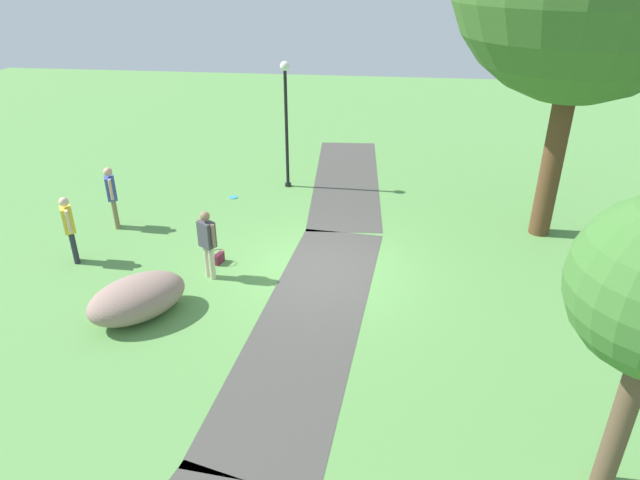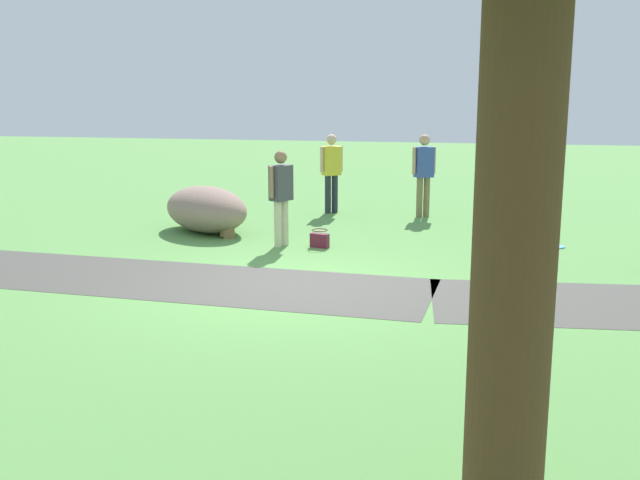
{
  "view_description": "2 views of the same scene",
  "coord_description": "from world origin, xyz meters",
  "px_view_note": "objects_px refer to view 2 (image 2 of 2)",
  "views": [
    {
      "loc": [
        11.1,
        1.4,
        6.48
      ],
      "look_at": [
        0.7,
        0.07,
        1.13
      ],
      "focal_mm": 31.05,
      "sensor_mm": 36.0,
      "label": 1
    },
    {
      "loc": [
        -2.34,
        10.24,
        2.87
      ],
      "look_at": [
        -0.68,
        1.23,
        0.92
      ],
      "focal_mm": 43.59,
      "sensor_mm": 36.0,
      "label": 2
    }
  ],
  "objects_px": {
    "lawn_boulder": "(206,209)",
    "woman_with_handbag": "(281,192)",
    "frisbee_on_grass": "(557,247)",
    "passerby_on_path": "(331,168)",
    "man_near_boulder": "(424,169)",
    "handbag_on_grass": "(320,239)",
    "backpack_by_boulder": "(228,227)"
  },
  "relations": [
    {
      "from": "lawn_boulder",
      "to": "man_near_boulder",
      "type": "distance_m",
      "value": 4.57
    },
    {
      "from": "backpack_by_boulder",
      "to": "frisbee_on_grass",
      "type": "bearing_deg",
      "value": -177.87
    },
    {
      "from": "handbag_on_grass",
      "to": "lawn_boulder",
      "type": "bearing_deg",
      "value": -22.54
    },
    {
      "from": "lawn_boulder",
      "to": "woman_with_handbag",
      "type": "bearing_deg",
      "value": 149.8
    },
    {
      "from": "lawn_boulder",
      "to": "woman_with_handbag",
      "type": "relative_size",
      "value": 1.43
    },
    {
      "from": "woman_with_handbag",
      "to": "man_near_boulder",
      "type": "relative_size",
      "value": 0.96
    },
    {
      "from": "passerby_on_path",
      "to": "frisbee_on_grass",
      "type": "distance_m",
      "value": 5.19
    },
    {
      "from": "frisbee_on_grass",
      "to": "handbag_on_grass",
      "type": "bearing_deg",
      "value": 10.53
    },
    {
      "from": "handbag_on_grass",
      "to": "woman_with_handbag",
      "type": "bearing_deg",
      "value": 0.15
    },
    {
      "from": "passerby_on_path",
      "to": "woman_with_handbag",
      "type": "bearing_deg",
      "value": 85.1
    },
    {
      "from": "passerby_on_path",
      "to": "man_near_boulder",
      "type": "bearing_deg",
      "value": 176.81
    },
    {
      "from": "handbag_on_grass",
      "to": "frisbee_on_grass",
      "type": "relative_size",
      "value": 1.31
    },
    {
      "from": "lawn_boulder",
      "to": "frisbee_on_grass",
      "type": "bearing_deg",
      "value": 177.95
    },
    {
      "from": "man_near_boulder",
      "to": "lawn_boulder",
      "type": "bearing_deg",
      "value": 30.85
    },
    {
      "from": "frisbee_on_grass",
      "to": "woman_with_handbag",
      "type": "bearing_deg",
      "value": 9.07
    },
    {
      "from": "handbag_on_grass",
      "to": "frisbee_on_grass",
      "type": "distance_m",
      "value": 4.05
    },
    {
      "from": "passerby_on_path",
      "to": "handbag_on_grass",
      "type": "height_order",
      "value": "passerby_on_path"
    },
    {
      "from": "woman_with_handbag",
      "to": "handbag_on_grass",
      "type": "distance_m",
      "value": 1.04
    },
    {
      "from": "passerby_on_path",
      "to": "handbag_on_grass",
      "type": "relative_size",
      "value": 4.88
    },
    {
      "from": "passerby_on_path",
      "to": "frisbee_on_grass",
      "type": "height_order",
      "value": "passerby_on_path"
    },
    {
      "from": "woman_with_handbag",
      "to": "backpack_by_boulder",
      "type": "xyz_separation_m",
      "value": [
        1.11,
        -0.53,
        -0.75
      ]
    },
    {
      "from": "passerby_on_path",
      "to": "frisbee_on_grass",
      "type": "xyz_separation_m",
      "value": [
        -4.36,
        2.66,
        -0.95
      ]
    },
    {
      "from": "lawn_boulder",
      "to": "frisbee_on_grass",
      "type": "relative_size",
      "value": 8.97
    },
    {
      "from": "man_near_boulder",
      "to": "handbag_on_grass",
      "type": "distance_m",
      "value": 3.74
    },
    {
      "from": "handbag_on_grass",
      "to": "man_near_boulder",
      "type": "bearing_deg",
      "value": -115.44
    },
    {
      "from": "man_near_boulder",
      "to": "backpack_by_boulder",
      "type": "height_order",
      "value": "man_near_boulder"
    },
    {
      "from": "man_near_boulder",
      "to": "handbag_on_grass",
      "type": "xyz_separation_m",
      "value": [
        1.57,
        3.29,
        -0.84
      ]
    },
    {
      "from": "woman_with_handbag",
      "to": "man_near_boulder",
      "type": "distance_m",
      "value": 3.98
    },
    {
      "from": "lawn_boulder",
      "to": "woman_with_handbag",
      "type": "height_order",
      "value": "woman_with_handbag"
    },
    {
      "from": "lawn_boulder",
      "to": "man_near_boulder",
      "type": "height_order",
      "value": "man_near_boulder"
    },
    {
      "from": "man_near_boulder",
      "to": "passerby_on_path",
      "type": "height_order",
      "value": "man_near_boulder"
    },
    {
      "from": "woman_with_handbag",
      "to": "frisbee_on_grass",
      "type": "distance_m",
      "value": 4.8
    }
  ]
}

